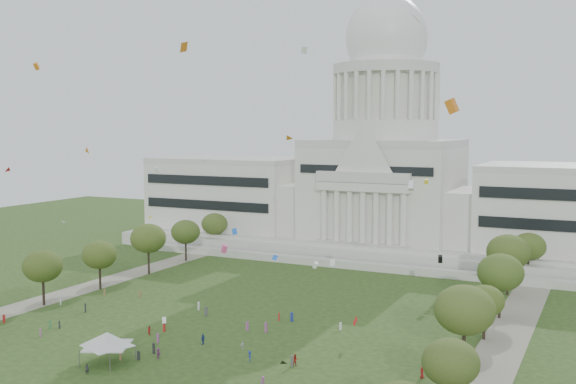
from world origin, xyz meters
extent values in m
plane|color=#29421A|center=(0.00, 0.00, 0.00)|extent=(400.00, 400.00, 0.00)
cube|color=beige|center=(0.00, 115.00, 2.00)|extent=(160.00, 60.00, 4.00)
cube|color=beige|center=(0.00, 82.00, 1.00)|extent=(130.00, 3.00, 2.00)
cube|color=beige|center=(0.00, 90.00, 2.50)|extent=(140.00, 3.00, 5.00)
cube|color=silver|center=(-55.00, 114.00, 15.00)|extent=(50.00, 34.00, 22.00)
cube|color=silver|center=(55.00, 114.00, 15.00)|extent=(50.00, 34.00, 22.00)
cube|color=silver|center=(-27.00, 112.00, 12.00)|extent=(12.00, 26.00, 16.00)
cube|color=silver|center=(27.00, 112.00, 12.00)|extent=(12.00, 26.00, 16.00)
cube|color=silver|center=(0.00, 114.00, 18.00)|extent=(44.00, 38.00, 28.00)
cube|color=silver|center=(0.00, 94.00, 21.20)|extent=(28.00, 3.00, 2.40)
cube|color=black|center=(-55.00, 96.80, 17.00)|extent=(46.00, 0.40, 11.00)
cube|color=black|center=(55.00, 96.80, 17.00)|extent=(46.00, 0.40, 11.00)
cylinder|color=silver|center=(0.00, 114.00, 37.40)|extent=(32.00, 32.00, 6.00)
cylinder|color=silver|center=(0.00, 114.00, 47.40)|extent=(28.00, 28.00, 14.00)
cylinder|color=beige|center=(0.00, 114.00, 55.90)|extent=(32.40, 32.40, 3.00)
cylinder|color=silver|center=(0.00, 114.00, 61.40)|extent=(22.00, 22.00, 8.00)
ellipsoid|color=white|center=(0.00, 114.00, 65.40)|extent=(25.00, 25.00, 26.20)
cube|color=gray|center=(-48.00, 30.00, 0.02)|extent=(8.00, 160.00, 0.04)
cube|color=gray|center=(48.00, 30.00, 0.02)|extent=(8.00, 160.00, 0.04)
ellipsoid|color=#37471A|center=(46.22, -1.75, 7.68)|extent=(7.58, 7.58, 6.20)
cylinder|color=black|center=(-45.04, 17.30, 2.73)|extent=(0.56, 0.56, 5.47)
ellipsoid|color=#334714|center=(-45.04, 17.30, 8.53)|extent=(8.42, 8.42, 6.89)
cylinder|color=black|center=(44.17, 17.44, 3.10)|extent=(0.56, 0.56, 6.20)
ellipsoid|color=#41521F|center=(44.17, 17.44, 9.68)|extent=(9.55, 9.55, 7.82)
cylinder|color=black|center=(-44.09, 33.92, 2.64)|extent=(0.56, 0.56, 5.27)
ellipsoid|color=#394D16|center=(-44.09, 33.92, 8.23)|extent=(8.12, 8.12, 6.65)
cylinder|color=black|center=(44.40, 34.48, 2.28)|extent=(0.56, 0.56, 4.56)
ellipsoid|color=#3B4F17|center=(44.40, 34.48, 7.11)|extent=(7.01, 7.01, 5.74)
cylinder|color=black|center=(-44.08, 52.42, 3.02)|extent=(0.56, 0.56, 6.03)
ellipsoid|color=#3D511A|center=(-44.08, 52.42, 9.41)|extent=(9.29, 9.29, 7.60)
cylinder|color=black|center=(44.76, 50.04, 2.98)|extent=(0.56, 0.56, 5.97)
ellipsoid|color=#344E19|center=(44.76, 50.04, 9.31)|extent=(9.19, 9.19, 7.52)
cylinder|color=black|center=(-45.22, 71.01, 2.70)|extent=(0.56, 0.56, 5.41)
ellipsoid|color=#334B18|center=(-45.22, 71.01, 8.44)|extent=(8.33, 8.33, 6.81)
cylinder|color=black|center=(43.49, 70.19, 3.19)|extent=(0.56, 0.56, 6.37)
ellipsoid|color=#394D1A|center=(43.49, 70.19, 9.94)|extent=(9.82, 9.82, 8.03)
cylinder|color=black|center=(-46.87, 89.14, 2.66)|extent=(0.56, 0.56, 5.32)
ellipsoid|color=#354B19|center=(-46.87, 89.14, 8.29)|extent=(8.19, 8.19, 6.70)
cylinder|color=black|center=(45.96, 88.13, 2.73)|extent=(0.56, 0.56, 5.47)
ellipsoid|color=#344A16|center=(45.96, 88.13, 8.53)|extent=(8.42, 8.42, 6.89)
cylinder|color=#4C4C4C|center=(-11.49, -7.88, 1.40)|extent=(0.12, 0.12, 2.80)
cylinder|color=#4C4C4C|center=(-5.23, -7.88, 1.40)|extent=(0.12, 0.12, 2.80)
cylinder|color=#4C4C4C|center=(-11.49, -1.61, 1.40)|extent=(0.12, 0.12, 2.80)
cylinder|color=#4C4C4C|center=(-5.23, -1.61, 1.40)|extent=(0.12, 0.12, 2.80)
cube|color=silver|center=(-8.36, -4.74, 2.91)|extent=(8.87, 8.87, 0.22)
pyramid|color=silver|center=(-8.36, -4.74, 4.14)|extent=(12.42, 12.42, 2.24)
imported|color=#B21E1E|center=(39.23, 11.09, 0.88)|extent=(0.93, 1.03, 1.76)
imported|color=#B21E1E|center=(19.53, 7.52, 0.94)|extent=(1.06, 1.03, 1.89)
imported|color=navy|center=(11.89, 6.12, 0.85)|extent=(1.17, 1.19, 1.70)
imported|color=navy|center=(0.34, 9.99, 0.94)|extent=(0.77, 1.18, 1.88)
imported|color=#994C8C|center=(-2.31, 0.61, 0.90)|extent=(1.75, 1.49, 1.80)
imported|color=#26262B|center=(-7.88, -10.08, 0.84)|extent=(0.73, 0.63, 1.67)
imported|color=#B21E1E|center=(-11.68, 10.43, 0.80)|extent=(0.89, 0.69, 1.60)
imported|color=#994C8C|center=(19.02, -2.62, 0.82)|extent=(0.79, 1.17, 1.65)
imported|color=silver|center=(7.98, 10.63, 0.73)|extent=(0.72, 0.97, 1.47)
cube|color=#B21E1E|center=(-42.00, 4.08, 0.81)|extent=(0.38, 0.49, 1.61)
cube|color=#26262B|center=(-4.43, 2.18, 0.91)|extent=(0.56, 0.51, 1.81)
cube|color=silver|center=(19.04, 28.51, 0.73)|extent=(0.39, 0.25, 1.47)
cube|color=#33723F|center=(-30.95, 5.09, 0.86)|extent=(0.48, 0.54, 1.73)
cube|color=olive|center=(-30.69, 31.75, 0.79)|extent=(0.32, 0.45, 1.58)
cube|color=silver|center=(-12.80, 28.50, 0.88)|extent=(0.38, 0.51, 1.76)
cube|color=silver|center=(-42.00, 19.05, 0.78)|extent=(0.49, 0.45, 1.57)
cube|color=olive|center=(-7.45, -2.71, 0.81)|extent=(0.41, 0.50, 1.62)
cube|color=navy|center=(8.32, 29.58, 0.92)|extent=(0.56, 0.47, 1.84)
cube|color=#994C8C|center=(7.00, 21.14, 0.92)|extent=(0.33, 0.51, 1.84)
cube|color=#4C4C51|center=(19.18, 6.89, 0.89)|extent=(0.51, 0.56, 1.79)
cube|color=#4C4C51|center=(-8.97, 25.33, 0.94)|extent=(0.47, 0.58, 1.88)
cube|color=#994C8C|center=(-28.75, 0.61, 0.76)|extent=(0.45, 0.47, 1.53)
cube|color=#26262B|center=(-4.76, -1.47, 0.77)|extent=(0.44, 0.32, 1.53)
cube|color=#B21E1E|center=(-10.33, 13.13, 0.87)|extent=(0.33, 0.49, 1.75)
cube|color=#994C8C|center=(3.41, 20.43, 0.88)|extent=(0.39, 0.52, 1.75)
cube|color=#B21E1E|center=(5.81, 28.95, 0.79)|extent=(0.44, 0.49, 1.58)
cube|color=#994C8C|center=(-7.40, 7.28, 0.84)|extent=(0.35, 0.49, 1.68)
cube|color=#26262B|center=(-29.44, 6.01, 0.73)|extent=(0.41, 0.46, 1.47)
cube|color=#26262B|center=(-33.00, 16.88, 0.95)|extent=(0.57, 0.58, 1.89)
cube|color=olive|center=(-38.77, 29.30, 0.77)|extent=(0.38, 0.47, 1.55)
camera|label=1|loc=(64.30, -87.37, 38.07)|focal=42.00mm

